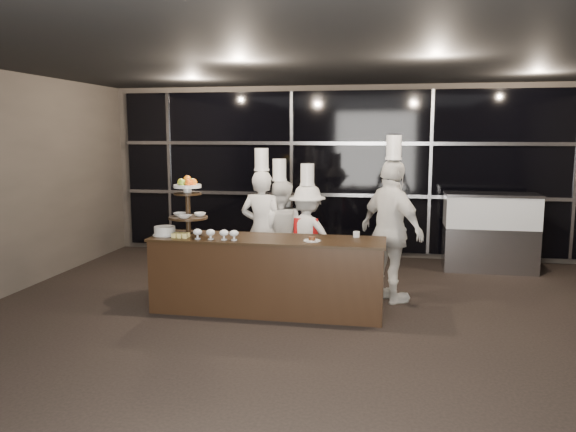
% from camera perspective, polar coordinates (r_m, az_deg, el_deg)
% --- Properties ---
extents(room, '(10.00, 10.00, 10.00)m').
position_cam_1_polar(room, '(4.98, 3.93, 0.60)').
color(room, black).
rests_on(room, ground).
extents(window_wall, '(8.60, 0.10, 2.80)m').
position_cam_1_polar(window_wall, '(9.88, 7.27, 4.45)').
color(window_wall, black).
rests_on(window_wall, ground).
extents(buffet_counter, '(2.84, 0.74, 0.92)m').
position_cam_1_polar(buffet_counter, '(6.89, -2.10, -5.95)').
color(buffet_counter, black).
rests_on(buffet_counter, ground).
extents(display_stand, '(0.48, 0.48, 0.74)m').
position_cam_1_polar(display_stand, '(7.02, -10.14, 1.44)').
color(display_stand, black).
rests_on(display_stand, buffet_counter).
extents(compotes, '(0.56, 0.11, 0.12)m').
position_cam_1_polar(compotes, '(6.72, -7.28, -1.71)').
color(compotes, silver).
rests_on(compotes, buffet_counter).
extents(layer_cake, '(0.30, 0.30, 0.11)m').
position_cam_1_polar(layer_cake, '(7.13, -12.41, -1.49)').
color(layer_cake, white).
rests_on(layer_cake, buffet_counter).
extents(pastry_squares, '(0.20, 0.13, 0.05)m').
position_cam_1_polar(pastry_squares, '(6.94, -10.84, -1.93)').
color(pastry_squares, '#ECDB73').
rests_on(pastry_squares, buffet_counter).
extents(small_plate, '(0.20, 0.20, 0.05)m').
position_cam_1_polar(small_plate, '(6.60, 2.45, -2.43)').
color(small_plate, white).
rests_on(small_plate, buffet_counter).
extents(chef_cup, '(0.08, 0.08, 0.07)m').
position_cam_1_polar(chef_cup, '(6.89, 6.96, -1.86)').
color(chef_cup, white).
rests_on(chef_cup, buffet_counter).
extents(display_case, '(1.43, 0.63, 1.24)m').
position_cam_1_polar(display_case, '(9.45, 19.85, -1.15)').
color(display_case, '#A5A5AA').
rests_on(display_case, ground).
extents(chef_a, '(0.65, 0.46, 1.97)m').
position_cam_1_polar(chef_a, '(7.84, -2.66, -1.22)').
color(chef_a, silver).
rests_on(chef_a, ground).
extents(chef_b, '(0.80, 0.65, 1.82)m').
position_cam_1_polar(chef_b, '(7.97, -0.86, -1.69)').
color(chef_b, white).
rests_on(chef_b, ground).
extents(chef_c, '(1.04, 0.74, 1.76)m').
position_cam_1_polar(chef_c, '(7.97, 1.95, -1.95)').
color(chef_c, white).
rests_on(chef_c, ground).
extents(chef_d, '(1.06, 1.11, 2.15)m').
position_cam_1_polar(chef_d, '(7.32, 10.48, -1.44)').
color(chef_d, white).
rests_on(chef_d, ground).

